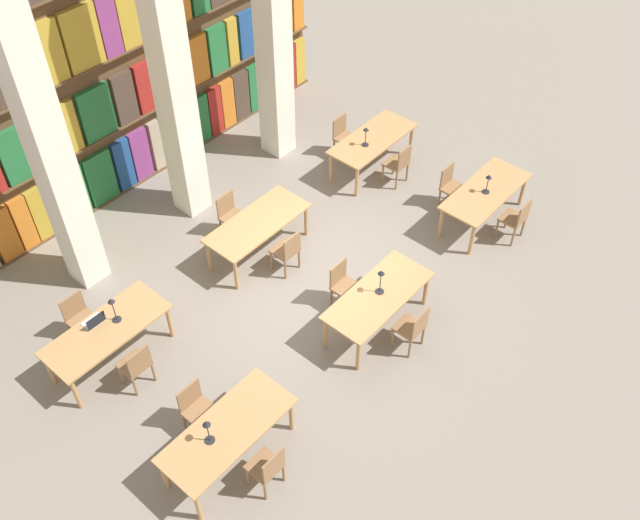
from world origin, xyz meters
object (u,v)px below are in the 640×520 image
Objects in this scene: chair_0 at (268,467)px; desk_lamp_4 at (366,133)px; pillar_center at (170,68)px; reading_table_3 at (107,332)px; pillar_right at (272,15)px; chair_11 at (344,136)px; reading_table_2 at (485,194)px; chair_3 at (344,284)px; desk_lamp_1 at (381,278)px; desk_lamp_2 at (488,181)px; chair_5 at (451,186)px; reading_table_1 at (378,298)px; reading_table_4 at (258,225)px; chair_4 at (516,218)px; laptop at (94,321)px; desk_lamp_0 at (207,428)px; pillar_left at (43,134)px; chair_8 at (287,250)px; chair_1 at (197,408)px; chair_7 at (80,317)px; chair_10 at (399,163)px; desk_lamp_3 at (113,306)px; chair_9 at (231,215)px; reading_table_0 at (228,432)px; chair_2 at (413,328)px; reading_table_5 at (372,141)px.

desk_lamp_4 reaches higher than chair_0.
pillar_center reaches higher than reading_table_3.
chair_11 is at bearing -58.43° from pillar_right.
chair_3 is at bearing 169.25° from reading_table_2.
chair_3 reaches higher than reading_table_3.
desk_lamp_4 is at bearing 41.78° from desk_lamp_1.
chair_0 is 6.53m from desk_lamp_2.
reading_table_1 is at bearing 13.18° from chair_5.
reading_table_4 is at bearing 179.22° from desk_lamp_4.
chair_4 is (0.82, -5.14, -2.51)m from pillar_right.
chair_3 and chair_5 have the same top height.
desk_lamp_0 is at bearing 85.46° from laptop.
laptop is (-0.89, -1.60, -2.22)m from pillar_left.
chair_1 is at bearing -159.62° from chair_8.
pillar_left reaches higher than desk_lamp_1.
chair_10 is (6.47, -1.46, 0.00)m from chair_7.
chair_5 is at bearing -17.11° from desk_lamp_3.
chair_11 is 2.13× the size of desk_lamp_4.
reading_table_3 is 2.18× the size of chair_9.
chair_8 is (-0.06, -2.57, -2.51)m from pillar_center.
reading_table_0 is at bearing 45.58° from chair_9.
reading_table_0 is 3.25m from reading_table_1.
chair_2 is 1.00× the size of chair_11.
chair_2 is 0.46× the size of reading_table_2.
reading_table_3 is 2.18× the size of chair_8.
reading_table_0 is at bearing 26.96° from chair_11.
desk_lamp_0 is (-0.31, 0.75, 0.56)m from chair_0.
chair_11 is at bearing -20.53° from pillar_center.
pillar_right is at bearing 105.71° from chair_10.
desk_lamp_1 is at bearing 13.06° from chair_5.
chair_5 is (6.79, 0.66, -0.56)m from desk_lamp_0.
laptop reaches higher than chair_9.
laptop is (-0.04, 0.22, 0.12)m from reading_table_3.
chair_1 is 1.84× the size of desk_lamp_1.
chair_5 and chair_8 have the same top height.
pillar_left is at bearing -26.42° from chair_9.
desk_lamp_0 is at bearing 179.48° from desk_lamp_2.
reading_table_1 is at bearing 90.62° from chair_9.
reading_table_5 is at bearing -0.11° from reading_table_4.
chair_1 is at bearing 155.42° from chair_2.
desk_lamp_4 reaches higher than chair_5.
desk_lamp_3 is (-6.31, 1.94, 0.58)m from chair_5.
desk_lamp_3 is (0.21, 2.65, 0.41)m from reading_table_0.
reading_table_5 is at bearing -88.53° from chair_5.
pillar_center is at bearing 0.00° from pillar_left.
reading_table_3 is at bearing 84.21° from desk_lamp_0.
desk_lamp_2 reaches higher than chair_3.
pillar_center is 4.39m from reading_table_5.
chair_11 is (0.00, 1.40, 0.00)m from chair_10.
pillar_left is 6.71× the size of chair_1.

